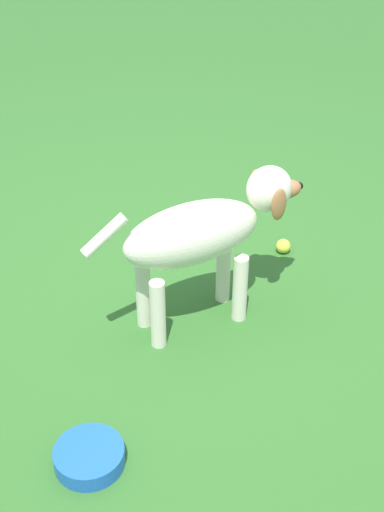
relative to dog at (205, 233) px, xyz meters
The scene contains 4 objects.
ground 0.47m from the dog, behind, with size 14.00×14.00×0.00m, color #2D6026.
dog is the anchor object (origin of this frame).
tennis_ball_0 0.69m from the dog, 89.38° to the left, with size 0.07×0.07×0.07m, color #C6D43C.
water_bowl 0.88m from the dog, 78.92° to the right, with size 0.22×0.22×0.06m, color blue.
Camera 1 is at (1.51, -1.67, 1.73)m, focal length 47.64 mm.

